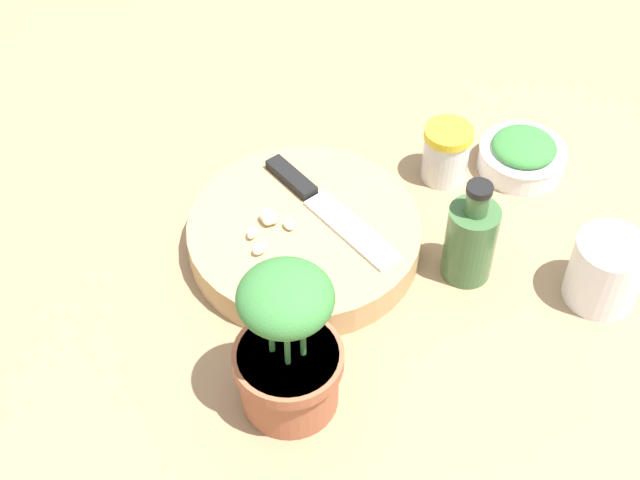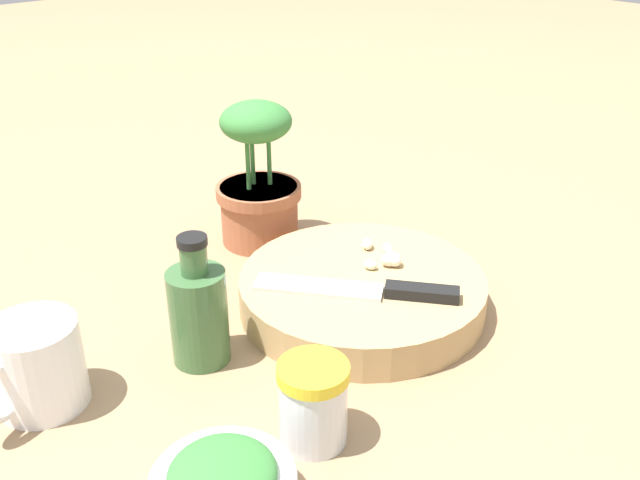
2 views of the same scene
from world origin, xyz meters
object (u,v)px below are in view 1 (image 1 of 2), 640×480
at_px(garlic_cloves, 267,224).
at_px(spice_jar, 446,153).
at_px(oil_bottle, 471,240).
at_px(potted_herb, 288,352).
at_px(chef_knife, 320,204).
at_px(herb_bowl, 522,154).
at_px(coffee_mug, 608,270).
at_px(cutting_board, 304,236).

bearing_deg(garlic_cloves, spice_jar, -150.64).
relative_size(oil_bottle, potted_herb, 0.72).
relative_size(chef_knife, spice_jar, 2.44).
height_order(herb_bowl, spice_jar, spice_jar).
relative_size(garlic_cloves, herb_bowl, 0.64).
bearing_deg(oil_bottle, garlic_cloves, -9.25).
relative_size(coffee_mug, oil_bottle, 0.80).
height_order(chef_knife, herb_bowl, chef_knife).
xyz_separation_m(chef_knife, garlic_cloves, (0.07, 0.04, 0.00)).
height_order(garlic_cloves, herb_bowl, garlic_cloves).
bearing_deg(potted_herb, spice_jar, -121.40).
relative_size(cutting_board, oil_bottle, 2.00).
relative_size(chef_knife, garlic_cloves, 2.58).
height_order(spice_jar, potted_herb, potted_herb).
bearing_deg(cutting_board, spice_jar, -146.43).
bearing_deg(potted_herb, coffee_mug, -160.28).
relative_size(cutting_board, potted_herb, 1.44).
xyz_separation_m(cutting_board, coffee_mug, (-0.35, 0.09, 0.02)).
bearing_deg(potted_herb, oil_bottle, -141.16).
bearing_deg(coffee_mug, chef_knife, -19.48).
bearing_deg(oil_bottle, spice_jar, -88.22).
xyz_separation_m(cutting_board, oil_bottle, (-0.19, 0.05, 0.04)).
bearing_deg(chef_knife, spice_jar, 172.13).
relative_size(herb_bowl, spice_jar, 1.47).
relative_size(cutting_board, spice_jar, 3.57).
height_order(cutting_board, herb_bowl, herb_bowl).
bearing_deg(spice_jar, coffee_mug, 127.11).
height_order(garlic_cloves, coffee_mug, coffee_mug).
relative_size(spice_jar, potted_herb, 0.40).
bearing_deg(herb_bowl, oil_bottle, 61.06).
distance_m(spice_jar, oil_bottle, 0.17).
bearing_deg(cutting_board, potted_herb, 84.61).
bearing_deg(cutting_board, oil_bottle, 166.98).
distance_m(cutting_board, chef_knife, 0.04).
bearing_deg(garlic_cloves, oil_bottle, 170.75).
distance_m(garlic_cloves, herb_bowl, 0.37).
relative_size(garlic_cloves, coffee_mug, 0.67).
bearing_deg(spice_jar, cutting_board, 33.57).
xyz_separation_m(garlic_cloves, spice_jar, (-0.23, -0.13, -0.01)).
relative_size(garlic_cloves, potted_herb, 0.38).
height_order(cutting_board, garlic_cloves, garlic_cloves).
bearing_deg(garlic_cloves, potted_herb, 96.49).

